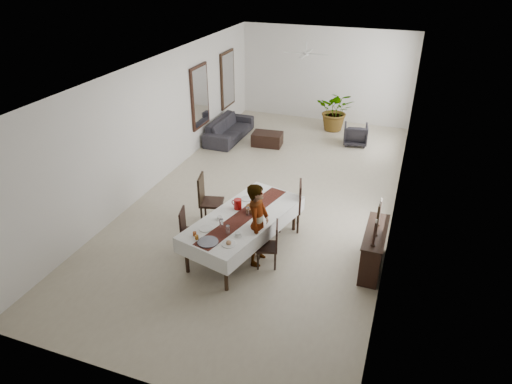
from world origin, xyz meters
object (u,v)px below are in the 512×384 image
object	(u,v)px
woman	(258,224)
sideboard_body	(373,250)
sofa	(229,129)
red_pitcher	(238,204)
dining_table_top	(244,217)

from	to	relation	value
woman	sideboard_body	distance (m)	2.27
sideboard_body	sofa	world-z (taller)	sideboard_body
red_pitcher	sofa	xyz separation A→B (m)	(-2.47, 5.39, -0.59)
dining_table_top	sofa	distance (m)	6.24
dining_table_top	sofa	size ratio (longest dim) A/B	1.14
dining_table_top	red_pitcher	xyz separation A→B (m)	(-0.22, 0.22, 0.14)
woman	sideboard_body	world-z (taller)	woman
sideboard_body	dining_table_top	bearing A→B (deg)	-173.42
sofa	sideboard_body	bearing A→B (deg)	-134.99
red_pitcher	dining_table_top	bearing A→B (deg)	-45.41
red_pitcher	sideboard_body	world-z (taller)	red_pitcher
dining_table_top	sofa	world-z (taller)	dining_table_top
woman	sofa	world-z (taller)	woman
red_pitcher	sofa	bearing A→B (deg)	114.58
dining_table_top	sideboard_body	xyz separation A→B (m)	(2.54, 0.29, -0.37)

